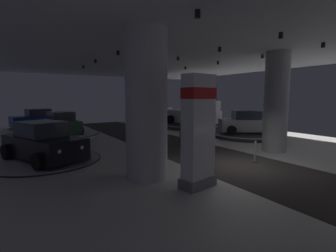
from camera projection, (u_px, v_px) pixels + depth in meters
ground at (241, 166)px, 11.21m from camera, size 24.00×44.00×0.06m
ceiling_with_spotlights at (246, 37)px, 10.57m from camera, size 24.00×44.00×0.39m
column_right at (276, 102)px, 13.90m from camera, size 1.29×1.29×5.50m
column_left at (146, 105)px, 9.21m from camera, size 1.54×1.54×5.50m
brand_sign_pylon at (198, 130)px, 8.31m from camera, size 1.36×0.86×3.78m
display_platform_far_left at (61, 135)px, 19.26m from camera, size 5.60×5.60×0.24m
display_car_far_left at (61, 124)px, 19.14m from camera, size 2.70×4.41×1.71m
display_platform_deep_left at (37, 128)px, 23.45m from camera, size 4.74×4.74×0.24m
display_car_deep_left at (37, 119)px, 23.37m from camera, size 4.49×2.94×1.71m
display_platform_deep_right at (151, 120)px, 31.14m from camera, size 5.68×5.68×0.31m
pickup_truck_deep_right at (149, 112)px, 30.80m from camera, size 5.61×3.48×2.30m
display_platform_mid_right at (247, 135)px, 19.23m from camera, size 5.39×5.39×0.31m
display_car_mid_right at (247, 123)px, 19.13m from camera, size 4.51×3.78×1.71m
display_platform_far_right at (192, 126)px, 25.01m from camera, size 5.86×5.86×0.37m
pickup_truck_far_right at (195, 115)px, 24.69m from camera, size 4.06×5.70×2.30m
display_platform_mid_left at (45, 162)px, 11.22m from camera, size 4.82×4.82×0.26m
display_car_mid_left at (44, 143)px, 11.14m from camera, size 3.38×4.57×1.71m
visitor_walking_near at (182, 134)px, 14.55m from camera, size 0.32×0.32×1.59m
stanchion_a at (184, 160)px, 10.76m from camera, size 0.28×0.28×1.01m
stanchion_b at (255, 154)px, 11.75m from camera, size 0.28×0.28×1.01m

